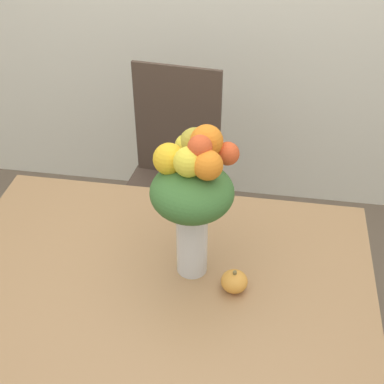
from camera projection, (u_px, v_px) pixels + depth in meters
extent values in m
cube|color=#9E754C|center=(160.00, 279.00, 1.70)|extent=(1.34, 0.90, 0.03)
cylinder|color=#9E754C|center=(42.00, 256.00, 2.30)|extent=(0.06, 0.06, 0.70)
cylinder|color=#9E754C|center=(332.00, 289.00, 2.15)|extent=(0.06, 0.06, 0.70)
cylinder|color=silver|center=(192.00, 238.00, 1.63)|extent=(0.10, 0.10, 0.26)
cylinder|color=silver|center=(192.00, 253.00, 1.67)|extent=(0.08, 0.08, 0.14)
cylinder|color=#38662D|center=(198.00, 231.00, 1.61)|extent=(0.01, 0.01, 0.31)
cylinder|color=#38662D|center=(195.00, 226.00, 1.63)|extent=(0.01, 0.01, 0.31)
cylinder|color=#38662D|center=(188.00, 227.00, 1.62)|extent=(0.01, 0.01, 0.31)
cylinder|color=#38662D|center=(186.00, 232.00, 1.61)|extent=(0.01, 0.01, 0.31)
cylinder|color=#38662D|center=(193.00, 234.00, 1.60)|extent=(0.01, 0.00, 0.31)
ellipsoid|color=#38662D|center=(192.00, 192.00, 1.53)|extent=(0.24, 0.24, 0.15)
sphere|color=yellow|center=(189.00, 162.00, 1.45)|extent=(0.09, 0.09, 0.09)
sphere|color=yellow|center=(186.00, 145.00, 1.59)|extent=(0.07, 0.07, 0.07)
sphere|color=orange|center=(207.00, 141.00, 1.53)|extent=(0.10, 0.10, 0.10)
sphere|color=#D64C23|center=(228.00, 154.00, 1.55)|extent=(0.07, 0.07, 0.07)
sphere|color=orange|center=(208.00, 165.00, 1.44)|extent=(0.08, 0.08, 0.08)
sphere|color=yellow|center=(169.00, 159.00, 1.50)|extent=(0.09, 0.09, 0.09)
sphere|color=#AD9E33|center=(195.00, 143.00, 1.59)|extent=(0.10, 0.10, 0.10)
sphere|color=yellow|center=(189.00, 163.00, 1.57)|extent=(0.08, 0.08, 0.08)
sphere|color=#D64C23|center=(200.00, 147.00, 1.44)|extent=(0.07, 0.07, 0.07)
ellipsoid|color=gold|center=(234.00, 281.00, 1.62)|extent=(0.08, 0.08, 0.07)
cylinder|color=brown|center=(235.00, 273.00, 1.60)|extent=(0.01, 0.01, 0.01)
cube|color=#47382D|center=(166.00, 199.00, 2.43)|extent=(0.46, 0.46, 0.02)
cylinder|color=#47382D|center=(122.00, 255.00, 2.47)|extent=(0.04, 0.04, 0.45)
cylinder|color=#47382D|center=(193.00, 269.00, 2.41)|extent=(0.04, 0.04, 0.45)
cylinder|color=#47382D|center=(146.00, 210.00, 2.74)|extent=(0.04, 0.04, 0.45)
cylinder|color=#47382D|center=(210.00, 221.00, 2.67)|extent=(0.04, 0.04, 0.45)
cube|color=#47382D|center=(177.00, 123.00, 2.41)|extent=(0.40, 0.06, 0.55)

